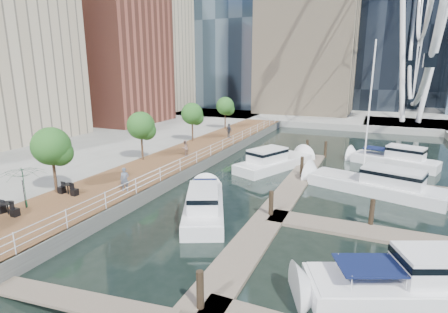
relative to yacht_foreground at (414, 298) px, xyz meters
name	(u,v)px	position (x,y,z in m)	size (l,w,h in m)	color
ground	(164,269)	(-10.85, -2.32, 0.00)	(520.00, 520.00, 0.00)	black
boardwalk	(170,165)	(-19.85, 12.68, 0.50)	(6.00, 60.00, 1.00)	brown
seawall	(198,168)	(-16.85, 12.68, 0.50)	(0.25, 60.00, 1.00)	#595954
land_far	(346,100)	(-10.85, 99.68, 0.50)	(200.00, 114.00, 1.00)	gray
pier	(409,125)	(3.15, 49.68, 0.50)	(14.00, 12.00, 1.00)	gray
railing	(197,157)	(-16.95, 12.68, 1.52)	(0.10, 60.00, 1.05)	white
floating_docks	(354,211)	(-2.89, 7.66, 0.49)	(16.00, 34.00, 2.60)	#6D6051
midrise_condos	(65,41)	(-44.42, 24.50, 13.42)	(19.00, 67.00, 28.00)	#BCAD8E
street_trees	(141,126)	(-22.25, 11.68, 4.29)	(2.60, 42.60, 4.60)	#3F2B1C
yacht_foreground	(414,298)	(0.00, 0.00, 0.00)	(2.63, 9.83, 2.15)	white
pedestrian_near	(125,179)	(-18.02, 3.85, 1.84)	(0.61, 0.40, 1.68)	#515B6C
pedestrian_mid	(185,148)	(-19.36, 14.74, 1.79)	(0.76, 0.59, 1.57)	gray
pedestrian_far	(229,131)	(-18.98, 25.28, 1.91)	(1.07, 0.45, 1.83)	#363943
moored_yachts	(370,200)	(-1.96, 11.55, 0.00)	(23.74, 33.72, 11.50)	silver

